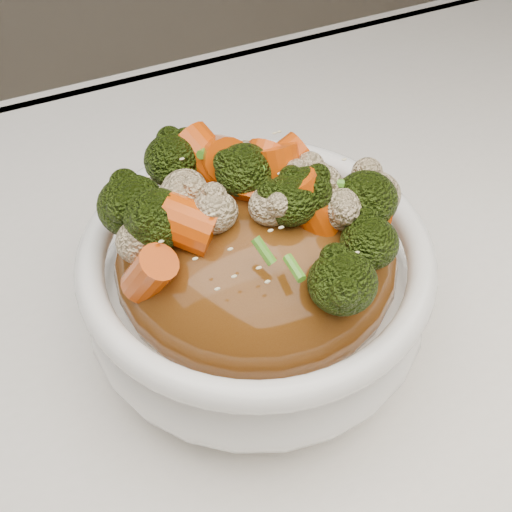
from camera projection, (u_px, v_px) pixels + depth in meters
name	position (u px, v px, depth m)	size (l,w,h in m)	color
tablecloth	(282.00, 412.00, 0.48)	(1.20, 0.80, 0.04)	white
bowl	(256.00, 291.00, 0.47)	(0.22, 0.22, 0.09)	white
sauce_base	(256.00, 259.00, 0.45)	(0.18, 0.18, 0.10)	#603310
carrots	(256.00, 182.00, 0.40)	(0.18, 0.18, 0.05)	#CF4706
broccoli	(256.00, 183.00, 0.40)	(0.18, 0.18, 0.05)	black
cauliflower	(256.00, 186.00, 0.40)	(0.18, 0.18, 0.04)	beige
scallions	(256.00, 180.00, 0.40)	(0.13, 0.13, 0.02)	#499021
sesame_seeds	(256.00, 180.00, 0.40)	(0.16, 0.16, 0.01)	beige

